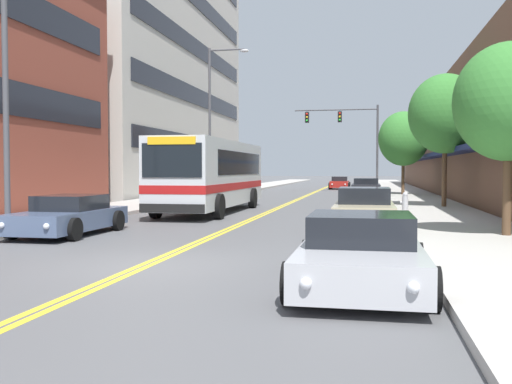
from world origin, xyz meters
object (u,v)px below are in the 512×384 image
object	(u,v)px
car_silver_parked_right_foreground	(361,254)
street_lamp_left_near	(16,62)
car_slate_blue_parked_left_far	(69,216)
street_tree_right_mid	(445,114)
car_red_moving_lead	(340,183)
street_tree_right_near	(509,102)
street_lamp_left_far	(215,111)
fire_hydrant	(405,202)
city_bus	(212,173)
traffic_signal_mast	(350,130)
car_beige_parked_right_far	(364,212)
car_champagne_parked_left_mid	(241,188)
car_charcoal_parked_right_mid	(366,188)
street_tree_right_far	(403,139)

from	to	relation	value
car_silver_parked_right_foreground	street_lamp_left_near	distance (m)	11.20
car_slate_blue_parked_left_far	street_tree_right_mid	world-z (taller)	street_tree_right_mid
car_red_moving_lead	street_tree_right_near	world-z (taller)	street_tree_right_near
street_lamp_left_far	fire_hydrant	world-z (taller)	street_lamp_left_far
car_red_moving_lead	fire_hydrant	bearing A→B (deg)	-82.53
car_silver_parked_right_foreground	street_tree_right_mid	xyz separation A→B (m)	(3.73, 19.23, 4.03)
car_silver_parked_right_foreground	city_bus	bearing A→B (deg)	113.52
car_silver_parked_right_foreground	car_red_moving_lead	bearing A→B (deg)	93.14
traffic_signal_mast	car_silver_parked_right_foreground	bearing A→B (deg)	-87.98
car_slate_blue_parked_left_far	car_silver_parked_right_foreground	size ratio (longest dim) A/B	1.06
car_beige_parked_right_far	traffic_signal_mast	size ratio (longest dim) A/B	0.56
street_tree_right_near	street_tree_right_mid	distance (m)	12.22
car_slate_blue_parked_left_far	car_beige_parked_right_far	world-z (taller)	car_beige_parked_right_far
traffic_signal_mast	car_champagne_parked_left_mid	bearing A→B (deg)	-124.02
car_beige_parked_right_far	street_lamp_left_near	bearing A→B (deg)	-158.70
car_silver_parked_right_foreground	car_beige_parked_right_far	world-z (taller)	car_beige_parked_right_far
car_beige_parked_right_far	street_tree_right_mid	xyz separation A→B (m)	(3.72, 10.99, 3.95)
car_champagne_parked_left_mid	car_red_moving_lead	distance (m)	18.95
car_charcoal_parked_right_mid	traffic_signal_mast	distance (m)	10.04
car_slate_blue_parked_left_far	city_bus	bearing A→B (deg)	79.48
car_silver_parked_right_foreground	street_tree_right_far	distance (m)	32.99
city_bus	fire_hydrant	xyz separation A→B (m)	(8.49, -0.80, -1.22)
street_lamp_left_near	street_tree_right_mid	size ratio (longest dim) A/B	1.28
city_bus	street_lamp_left_near	xyz separation A→B (m)	(-2.41, -11.13, 3.04)
car_charcoal_parked_right_mid	street_tree_right_mid	xyz separation A→B (m)	(3.73, -11.81, 3.96)
car_slate_blue_parked_left_far	car_red_moving_lead	distance (m)	41.53
car_charcoal_parked_right_mid	fire_hydrant	bearing A→B (deg)	-84.18
car_silver_parked_right_foreground	fire_hydrant	distance (m)	15.04
car_charcoal_parked_right_mid	street_tree_right_mid	world-z (taller)	street_tree_right_mid
traffic_signal_mast	fire_hydrant	world-z (taller)	traffic_signal_mast
street_tree_right_near	street_lamp_left_far	bearing A→B (deg)	125.96
city_bus	street_tree_right_far	distance (m)	19.54
street_lamp_left_far	fire_hydrant	bearing A→B (deg)	-42.89
car_beige_parked_right_far	street_lamp_left_near	size ratio (longest dim) A/B	0.51
car_beige_parked_right_far	street_tree_right_near	distance (m)	5.06
street_tree_right_far	street_lamp_left_near	bearing A→B (deg)	-112.90
city_bus	street_tree_right_near	size ratio (longest dim) A/B	2.09
car_silver_parked_right_foreground	street_lamp_left_near	bearing A→B (deg)	153.48
traffic_signal_mast	car_charcoal_parked_right_mid	bearing A→B (deg)	-80.93
car_charcoal_parked_right_mid	street_tree_right_mid	distance (m)	13.01
car_champagne_parked_left_mid	car_slate_blue_parked_left_far	bearing A→B (deg)	-90.20
traffic_signal_mast	city_bus	bearing A→B (deg)	-102.74
street_lamp_left_near	street_tree_right_near	world-z (taller)	street_lamp_left_near
car_silver_parked_right_foreground	street_tree_right_near	bearing A→B (deg)	61.55
city_bus	traffic_signal_mast	bearing A→B (deg)	77.26
city_bus	traffic_signal_mast	xyz separation A→B (m)	(5.45, 24.09, 3.47)
car_slate_blue_parked_left_far	street_tree_right_mid	size ratio (longest dim) A/B	0.72
city_bus	car_red_moving_lead	world-z (taller)	city_bus
car_red_moving_lead	street_lamp_left_near	distance (m)	43.34
car_silver_parked_right_foreground	car_red_moving_lead	distance (m)	47.30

